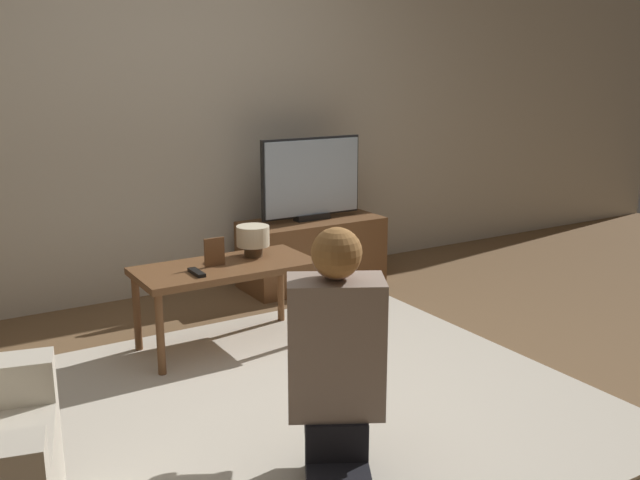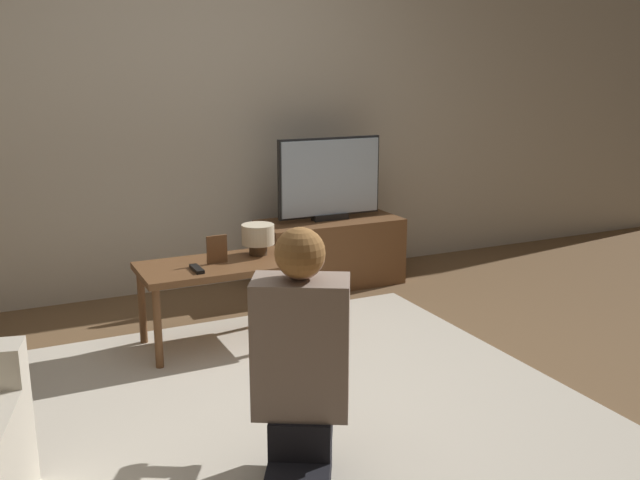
% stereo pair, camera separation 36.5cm
% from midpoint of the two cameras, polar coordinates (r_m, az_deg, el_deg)
% --- Properties ---
extents(ground_plane, '(10.00, 10.00, 0.00)m').
position_cam_midpoint_polar(ground_plane, '(3.30, -3.34, -12.88)').
color(ground_plane, brown).
extents(wall_back, '(10.00, 0.06, 2.60)m').
position_cam_midpoint_polar(wall_back, '(4.75, -14.88, 11.19)').
color(wall_back, beige).
rests_on(wall_back, ground_plane).
extents(rug, '(2.32, 2.29, 0.02)m').
position_cam_midpoint_polar(rug, '(3.30, -3.34, -12.75)').
color(rug, beige).
rests_on(rug, ground_plane).
extents(tv_stand, '(0.97, 0.43, 0.46)m').
position_cam_midpoint_polar(tv_stand, '(4.90, -2.78, -1.00)').
color(tv_stand, brown).
rests_on(tv_stand, ground_plane).
extents(tv, '(0.74, 0.08, 0.56)m').
position_cam_midpoint_polar(tv, '(4.80, -2.87, 4.93)').
color(tv, black).
rests_on(tv, tv_stand).
extents(coffee_table, '(0.94, 0.44, 0.46)m').
position_cam_midpoint_polar(coffee_table, '(3.81, -10.33, -2.77)').
color(coffee_table, brown).
rests_on(coffee_table, ground_plane).
extents(person_kneeling, '(0.58, 0.78, 0.93)m').
position_cam_midpoint_polar(person_kneeling, '(2.55, -2.88, -9.65)').
color(person_kneeling, black).
rests_on(person_kneeling, rug).
extents(picture_frame, '(0.11, 0.01, 0.15)m').
position_cam_midpoint_polar(picture_frame, '(3.76, -11.22, -0.99)').
color(picture_frame, brown).
rests_on(picture_frame, coffee_table).
extents(table_lamp, '(0.18, 0.18, 0.17)m').
position_cam_midpoint_polar(table_lamp, '(3.90, -8.06, 0.13)').
color(table_lamp, '#4C3823').
rests_on(table_lamp, coffee_table).
extents(remote, '(0.04, 0.15, 0.02)m').
position_cam_midpoint_polar(remote, '(3.65, -12.69, -2.59)').
color(remote, black).
rests_on(remote, coffee_table).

